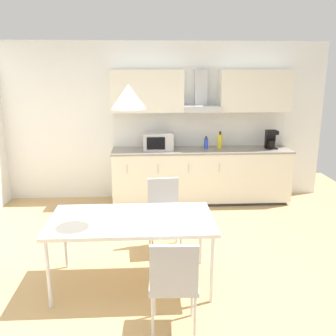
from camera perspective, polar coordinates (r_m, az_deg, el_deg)
ground_plane at (r=4.25m, az=-1.76°, el=-15.94°), size 7.29×7.82×0.02m
wall_back at (r=6.36m, az=-2.50°, el=7.05°), size 5.83×0.10×2.60m
kitchen_counter at (r=6.25m, az=5.02°, el=-1.12°), size 2.91×0.64×0.89m
backsplash_tile at (r=6.38m, az=4.79°, el=5.89°), size 2.89×0.02×0.57m
upper_wall_cabinets at (r=6.16m, az=5.13°, el=11.55°), size 2.89×0.40×0.66m
microwave at (r=6.06m, az=-1.52°, el=4.09°), size 0.48×0.35×0.28m
coffee_maker at (r=6.41m, az=15.39°, el=4.24°), size 0.18×0.19×0.30m
bottle_yellow at (r=6.23m, az=7.92°, el=4.07°), size 0.08×0.08×0.28m
bottle_blue at (r=6.20m, az=5.82°, el=3.77°), size 0.07×0.07×0.21m
dining_table at (r=3.79m, az=-5.55°, el=-8.25°), size 1.63×0.85×0.72m
chair_near_right at (r=3.14m, az=0.87°, el=-16.46°), size 0.42×0.42×0.87m
chair_far_right at (r=4.59m, az=-0.61°, el=-5.95°), size 0.43×0.43×0.87m
pendant_lamp at (r=3.49m, az=-6.06°, el=10.76°), size 0.32×0.32×0.22m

